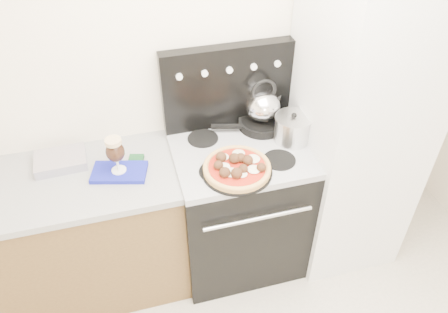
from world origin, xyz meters
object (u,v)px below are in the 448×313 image
object	(u,v)px
fridge	(355,128)
skillet	(262,123)
oven_mitt	(119,172)
pizza	(237,167)
beer_glass	(116,155)
pizza_pan	(237,171)
tea_kettle	(263,103)
stove_body	(238,208)
stock_pot	(292,129)
base_cabinet	(58,242)

from	to	relation	value
fridge	skillet	distance (m)	0.55
oven_mitt	pizza	bearing A→B (deg)	-15.89
fridge	oven_mitt	xyz separation A→B (m)	(-1.38, 0.02, -0.04)
fridge	beer_glass	world-z (taller)	fridge
oven_mitt	skillet	distance (m)	0.88
pizza_pan	beer_glass	bearing A→B (deg)	164.11
fridge	tea_kettle	distance (m)	0.57
stove_body	oven_mitt	distance (m)	0.82
fridge	beer_glass	size ratio (longest dim) A/B	8.96
stove_body	skillet	size ratio (longest dim) A/B	3.16
beer_glass	pizza_pan	xyz separation A→B (m)	(0.60, -0.17, -0.10)
oven_mitt	tea_kettle	bearing A→B (deg)	12.24
pizza	stock_pot	xyz separation A→B (m)	(0.38, 0.19, 0.04)
oven_mitt	pizza_pan	distance (m)	0.63
pizza_pan	tea_kettle	xyz separation A→B (m)	(0.26, 0.36, 0.16)
base_cabinet	stock_pot	xyz separation A→B (m)	(1.42, -0.02, 0.56)
tea_kettle	stock_pot	size ratio (longest dim) A/B	1.10
tea_kettle	stove_body	bearing A→B (deg)	-153.68
tea_kettle	skillet	bearing A→B (deg)	0.00
base_cabinet	stock_pot	world-z (taller)	stock_pot
beer_glass	stock_pot	bearing A→B (deg)	0.87
pizza_pan	tea_kettle	bearing A→B (deg)	53.97
base_cabinet	fridge	world-z (taller)	fridge
beer_glass	tea_kettle	size ratio (longest dim) A/B	0.94
stove_body	pizza	world-z (taller)	pizza
tea_kettle	stock_pot	bearing A→B (deg)	-71.43
base_cabinet	pizza	xyz separation A→B (m)	(1.03, -0.21, 0.53)
base_cabinet	pizza_pan	bearing A→B (deg)	-11.28
oven_mitt	skillet	xyz separation A→B (m)	(0.86, 0.19, 0.03)
stove_body	tea_kettle	distance (m)	0.69
base_cabinet	beer_glass	xyz separation A→B (m)	(0.43, -0.03, 0.60)
base_cabinet	pizza_pan	size ratio (longest dim) A/B	3.85
stove_body	pizza_pan	size ratio (longest dim) A/B	2.33
fridge	pizza	distance (m)	0.79
base_cabinet	skillet	size ratio (longest dim) A/B	5.21
pizza	skillet	world-z (taller)	pizza
skillet	stock_pot	distance (m)	0.22
fridge	stock_pot	world-z (taller)	fridge
skillet	beer_glass	bearing A→B (deg)	-167.76
skillet	base_cabinet	bearing A→B (deg)	-173.25
fridge	skillet	size ratio (longest dim) A/B	6.83
stock_pot	oven_mitt	bearing A→B (deg)	-179.13
oven_mitt	tea_kettle	size ratio (longest dim) A/B	1.27
oven_mitt	stock_pot	xyz separation A→B (m)	(0.99, 0.01, 0.08)
stove_body	beer_glass	distance (m)	0.90
pizza_pan	skillet	size ratio (longest dim) A/B	1.35
pizza	skillet	distance (m)	0.44
oven_mitt	stock_pot	world-z (taller)	stock_pot
base_cabinet	stock_pot	size ratio (longest dim) A/B	7.09
oven_mitt	skillet	bearing A→B (deg)	12.24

